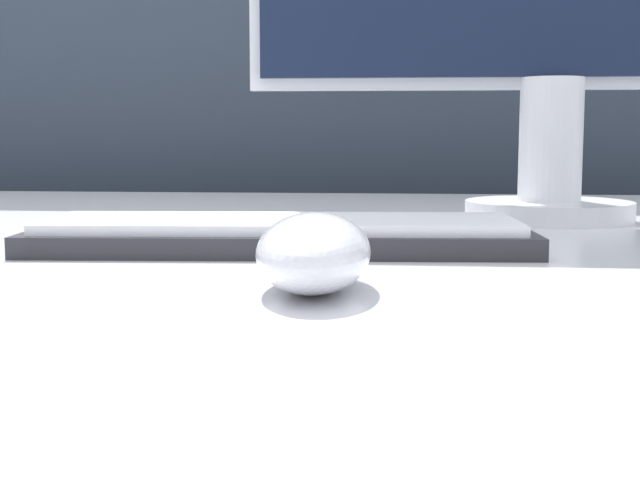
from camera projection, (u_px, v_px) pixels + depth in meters
name	position (u px, v px, depth m)	size (l,w,h in m)	color
partition_panel	(345.00, 193.00, 1.44)	(5.00, 0.03, 1.40)	#333D4C
computer_mouse_near	(314.00, 252.00, 0.50)	(0.07, 0.13, 0.04)	white
keyboard	(277.00, 234.00, 0.68)	(0.39, 0.15, 0.02)	#28282D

